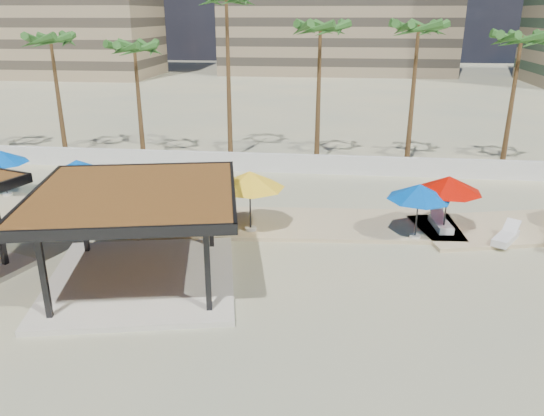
{
  "coord_description": "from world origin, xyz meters",
  "views": [
    {
      "loc": [
        4.01,
        -16.45,
        9.52
      ],
      "look_at": [
        1.46,
        5.52,
        1.4
      ],
      "focal_mm": 35.0,
      "sensor_mm": 36.0,
      "label": 1
    }
  ],
  "objects_px": {
    "umbrella_a": "(1,157)",
    "umbrella_c": "(449,184)",
    "pavilion_central": "(137,228)",
    "lounger_b": "(506,237)",
    "lounger_a": "(40,216)",
    "lounger_c": "(440,223)"
  },
  "relations": [
    {
      "from": "pavilion_central",
      "to": "umbrella_a",
      "type": "xyz_separation_m",
      "value": [
        -10.65,
        8.48,
        0.16
      ]
    },
    {
      "from": "umbrella_c",
      "to": "pavilion_central",
      "type": "bearing_deg",
      "value": -154.08
    },
    {
      "from": "lounger_b",
      "to": "umbrella_c",
      "type": "bearing_deg",
      "value": 105.93
    },
    {
      "from": "lounger_a",
      "to": "lounger_b",
      "type": "bearing_deg",
      "value": -107.68
    },
    {
      "from": "umbrella_a",
      "to": "lounger_c",
      "type": "bearing_deg",
      "value": -5.08
    },
    {
      "from": "pavilion_central",
      "to": "lounger_b",
      "type": "relative_size",
      "value": 4.26
    },
    {
      "from": "pavilion_central",
      "to": "lounger_b",
      "type": "height_order",
      "value": "pavilion_central"
    },
    {
      "from": "lounger_b",
      "to": "umbrella_a",
      "type": "bearing_deg",
      "value": 115.67
    },
    {
      "from": "lounger_c",
      "to": "lounger_a",
      "type": "bearing_deg",
      "value": 87.25
    },
    {
      "from": "umbrella_c",
      "to": "lounger_b",
      "type": "relative_size",
      "value": 1.86
    },
    {
      "from": "pavilion_central",
      "to": "lounger_a",
      "type": "height_order",
      "value": "pavilion_central"
    },
    {
      "from": "lounger_c",
      "to": "umbrella_a",
      "type": "bearing_deg",
      "value": 78.17
    },
    {
      "from": "pavilion_central",
      "to": "lounger_c",
      "type": "bearing_deg",
      "value": 16.3
    },
    {
      "from": "umbrella_a",
      "to": "umbrella_c",
      "type": "distance_m",
      "value": 22.92
    },
    {
      "from": "umbrella_a",
      "to": "lounger_b",
      "type": "height_order",
      "value": "umbrella_a"
    },
    {
      "from": "umbrella_a",
      "to": "lounger_a",
      "type": "relative_size",
      "value": 1.43
    },
    {
      "from": "lounger_b",
      "to": "lounger_c",
      "type": "height_order",
      "value": "lounger_c"
    },
    {
      "from": "umbrella_a",
      "to": "lounger_a",
      "type": "xyz_separation_m",
      "value": [
        3.78,
        -3.35,
        -1.93
      ]
    },
    {
      "from": "umbrella_c",
      "to": "umbrella_a",
      "type": "bearing_deg",
      "value": 173.54
    },
    {
      "from": "pavilion_central",
      "to": "lounger_a",
      "type": "distance_m",
      "value": 8.75
    },
    {
      "from": "umbrella_a",
      "to": "lounger_b",
      "type": "bearing_deg",
      "value": -7.57
    },
    {
      "from": "umbrella_c",
      "to": "lounger_a",
      "type": "bearing_deg",
      "value": -177.69
    }
  ]
}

